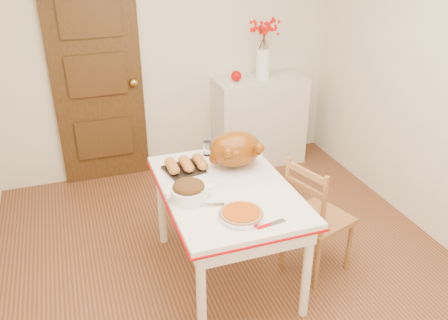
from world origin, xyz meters
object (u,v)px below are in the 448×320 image
object	(u,v)px
kitchen_table	(226,232)
turkey_platter	(235,151)
chair_oak	(319,216)
sideboard	(259,121)
pumpkin_pie	(241,214)

from	to	relation	value
kitchen_table	turkey_platter	size ratio (longest dim) A/B	2.87
chair_oak	turkey_platter	size ratio (longest dim) A/B	2.08
kitchen_table	chair_oak	size ratio (longest dim) A/B	1.38
chair_oak	turkey_platter	world-z (taller)	turkey_platter
kitchen_table	turkey_platter	distance (m)	0.59
sideboard	kitchen_table	xyz separation A→B (m)	(-0.97, -1.68, -0.09)
sideboard	turkey_platter	distance (m)	1.72
kitchen_table	pumpkin_pie	xyz separation A→B (m)	(-0.04, -0.39, 0.41)
sideboard	chair_oak	bearing A→B (deg)	-99.45
chair_oak	turkey_platter	distance (m)	0.77
kitchen_table	chair_oak	bearing A→B (deg)	-11.34
kitchen_table	pumpkin_pie	size ratio (longest dim) A/B	4.66
turkey_platter	pumpkin_pie	world-z (taller)	turkey_platter
kitchen_table	chair_oak	distance (m)	0.69
turkey_platter	pumpkin_pie	xyz separation A→B (m)	(-0.19, -0.62, -0.11)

